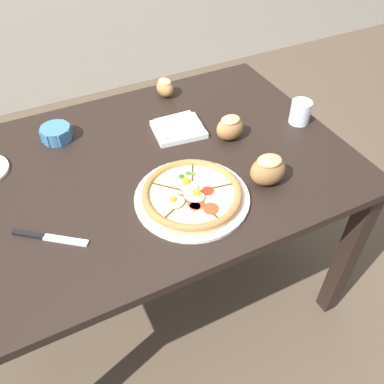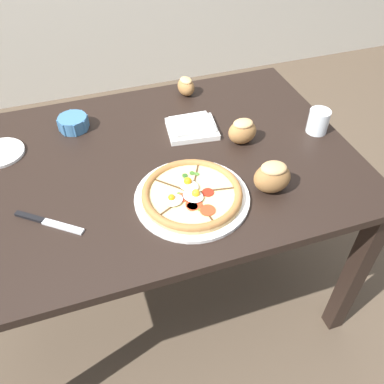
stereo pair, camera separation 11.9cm
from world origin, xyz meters
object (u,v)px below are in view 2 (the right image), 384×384
Objects in this scene: dining_table at (150,182)px; bread_piece_far at (243,131)px; pizza at (192,195)px; bread_piece_mid at (186,86)px; side_saucer at (0,153)px; water_glass at (318,122)px; napkin_folded at (192,127)px; knife_main at (48,222)px; bread_piece_near at (272,177)px; ramekin_bowl at (73,123)px.

bread_piece_far is (0.33, -0.00, 0.14)m from dining_table.
bread_piece_mid is (0.17, 0.57, 0.02)m from pizza.
bread_piece_mid is 0.92× the size of bread_piece_far.
bread_piece_mid is 0.73m from side_saucer.
water_glass is (0.36, -0.39, -0.00)m from bread_piece_mid.
pizza is 0.33m from bread_piece_far.
side_saucer is (-0.46, 0.20, 0.10)m from dining_table.
water_glass is at bearing -46.65° from bread_piece_mid.
napkin_folded reaches higher than knife_main.
bread_piece_far reaches higher than water_glass.
pizza is at bearing 32.04° from knife_main.
bread_piece_near is 0.76× the size of side_saucer.
bread_piece_mid reaches higher than ramekin_bowl.
ramekin_bowl is 0.46m from bread_piece_mid.
bread_piece_far reaches higher than dining_table.
bread_piece_far reaches higher than napkin_folded.
side_saucer is at bearing 172.95° from napkin_folded.
dining_table is at bearing 179.59° from bread_piece_far.
bread_piece_near reaches higher than knife_main.
bread_piece_mid is 0.51× the size of knife_main.
bread_piece_near is (0.24, -0.04, 0.03)m from pizza.
knife_main is (-0.13, -0.44, -0.02)m from ramekin_bowl.
bread_piece_near is 0.61m from bread_piece_mid.
ramekin_bowl is 0.74m from bread_piece_near.
ramekin_bowl is at bearing 135.82° from bread_piece_near.
dining_table is 13.58× the size of bread_piece_far.
side_saucer is at bearing 150.43° from bread_piece_near.
bread_piece_near is (0.53, -0.51, 0.03)m from ramekin_bowl.
bread_piece_near is at bearing -83.17° from bread_piece_mid.
dining_table is at bearing 110.60° from pizza.
dining_table is 4.00× the size of pizza.
water_glass is at bearing -19.55° from ramekin_bowl.
napkin_folded is 0.45m from water_glass.
water_glass is (0.82, -0.29, 0.01)m from ramekin_bowl.
pizza reaches higher than napkin_folded.
bread_piece_far is 0.63× the size of side_saucer.
knife_main is (-0.67, -0.17, -0.04)m from bread_piece_far.
bread_piece_mid reaches higher than napkin_folded.
water_glass is 1.10m from side_saucer.
dining_table is at bearing -148.85° from napkin_folded.
pizza is 0.60m from bread_piece_mid.
napkin_folded is 2.23× the size of water_glass.
water_glass reaches higher than ramekin_bowl.
dining_table is at bearing 177.51° from water_glass.
side_saucer is at bearing -166.92° from bread_piece_mid.
napkin_folded is 0.66m from side_saucer.
napkin_folded is (0.11, 0.33, -0.00)m from pizza.
ramekin_bowl is at bearing -168.13° from bread_piece_mid.
bread_piece_far reaches higher than bread_piece_mid.
bread_piece_mid is at bearing 103.31° from bread_piece_far.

